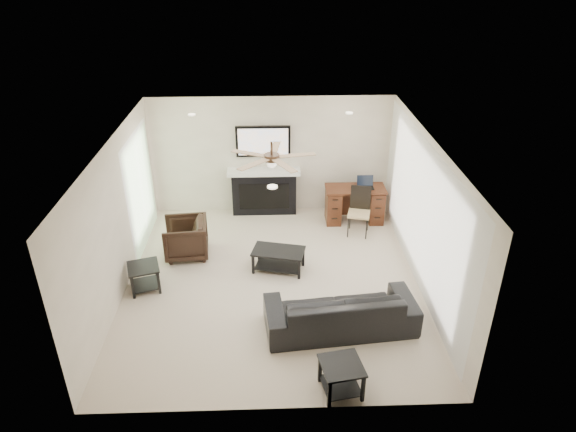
% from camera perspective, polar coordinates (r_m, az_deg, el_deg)
% --- Properties ---
extents(room_shell, '(5.50, 5.54, 2.52)m').
position_cam_1_polar(room_shell, '(8.15, -0.45, 2.79)').
color(room_shell, beige).
rests_on(room_shell, ground).
extents(sofa, '(2.33, 1.11, 0.66)m').
position_cam_1_polar(sofa, '(7.82, 5.88, -10.33)').
color(sofa, black).
rests_on(sofa, ground).
extents(armchair, '(0.86, 0.84, 0.72)m').
position_cam_1_polar(armchair, '(9.65, -11.29, -2.44)').
color(armchair, black).
rests_on(armchair, ground).
extents(coffee_table, '(0.99, 0.69, 0.40)m').
position_cam_1_polar(coffee_table, '(9.13, -1.06, -4.90)').
color(coffee_table, black).
rests_on(coffee_table, ground).
extents(end_table_near, '(0.61, 0.61, 0.45)m').
position_cam_1_polar(end_table_near, '(6.94, 5.91, -17.44)').
color(end_table_near, black).
rests_on(end_table_near, ground).
extents(end_table_left, '(0.62, 0.62, 0.45)m').
position_cam_1_polar(end_table_left, '(8.96, -15.64, -6.60)').
color(end_table_left, black).
rests_on(end_table_left, ground).
extents(fireplace_unit, '(1.52, 0.34, 1.91)m').
position_cam_1_polar(fireplace_unit, '(10.74, -2.71, 4.92)').
color(fireplace_unit, black).
rests_on(fireplace_unit, ground).
extents(desk, '(1.22, 0.56, 0.76)m').
position_cam_1_polar(desk, '(10.72, 7.39, 1.28)').
color(desk, '#35160D').
rests_on(desk, ground).
extents(desk_chair, '(0.52, 0.53, 0.97)m').
position_cam_1_polar(desk_chair, '(10.19, 7.89, 0.42)').
color(desk_chair, black).
rests_on(desk_chair, ground).
extents(laptop, '(0.33, 0.24, 0.23)m').
position_cam_1_polar(laptop, '(10.52, 8.65, 3.65)').
color(laptop, black).
rests_on(laptop, desk).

